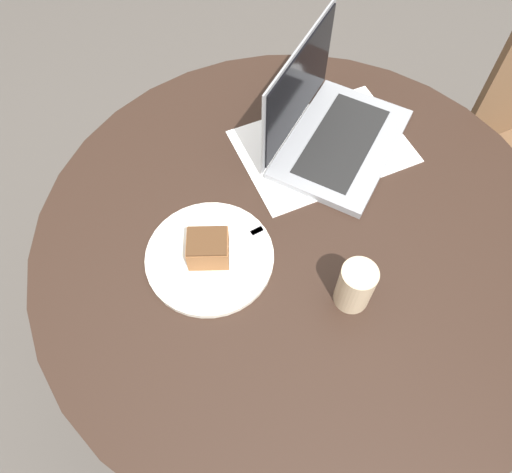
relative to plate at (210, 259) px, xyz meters
name	(u,v)px	position (x,y,z in m)	size (l,w,h in m)	color
ground_plane	(283,347)	(0.19, 0.00, -0.73)	(12.00, 12.00, 0.00)	#4C4742
dining_table	(296,264)	(0.19, 0.00, -0.14)	(1.09, 1.09, 0.72)	black
paper_document	(323,146)	(0.32, 0.21, 0.00)	(0.40, 0.30, 0.00)	white
plate	(210,259)	(0.00, 0.00, 0.00)	(0.25, 0.25, 0.01)	silver
cake_slice	(209,250)	(0.00, 0.00, 0.04)	(0.09, 0.09, 0.06)	brown
fork	(234,243)	(0.05, 0.02, 0.01)	(0.17, 0.05, 0.00)	silver
coffee_glass	(355,286)	(0.23, -0.16, 0.05)	(0.07, 0.07, 0.11)	#C6AD89
laptop	(330,128)	(0.34, 0.22, 0.04)	(0.40, 0.40, 0.24)	gray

